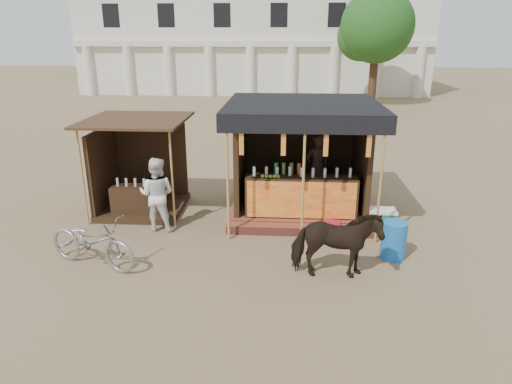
{
  "coord_description": "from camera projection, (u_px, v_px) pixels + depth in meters",
  "views": [
    {
      "loc": [
        0.59,
        -7.61,
        4.29
      ],
      "look_at": [
        0.0,
        1.6,
        1.1
      ],
      "focal_mm": 32.0,
      "sensor_mm": 36.0,
      "label": 1
    }
  ],
  "objects": [
    {
      "name": "tree",
      "position": [
        373.0,
        29.0,
        27.64
      ],
      "size": [
        4.5,
        4.4,
        7.0
      ],
      "color": "#382314",
      "rests_on": "ground"
    },
    {
      "name": "bystander",
      "position": [
        157.0,
        194.0,
        10.36
      ],
      "size": [
        0.89,
        0.72,
        1.71
      ],
      "primitive_type": "imported",
      "rotation": [
        0.0,
        0.0,
        3.05
      ],
      "color": "white",
      "rests_on": "ground"
    },
    {
      "name": "cooler",
      "position": [
        382.0,
        219.0,
        10.63
      ],
      "size": [
        0.64,
        0.44,
        0.46
      ],
      "color": "#176A3E",
      "rests_on": "ground"
    },
    {
      "name": "cow",
      "position": [
        335.0,
        245.0,
        8.3
      ],
      "size": [
        1.6,
        0.74,
        1.35
      ],
      "primitive_type": "imported",
      "rotation": [
        0.0,
        0.0,
        1.58
      ],
      "color": "black",
      "rests_on": "ground"
    },
    {
      "name": "main_stall",
      "position": [
        301.0,
        173.0,
        11.39
      ],
      "size": [
        3.6,
        3.61,
        2.78
      ],
      "color": "#974231",
      "rests_on": "ground"
    },
    {
      "name": "ground",
      "position": [
        251.0,
        274.0,
        8.62
      ],
      "size": [
        120.0,
        120.0,
        0.0
      ],
      "primitive_type": "plane",
      "color": "#846B4C",
      "rests_on": "ground"
    },
    {
      "name": "motorbike",
      "position": [
        92.0,
        241.0,
        8.78
      ],
      "size": [
        2.11,
        1.33,
        1.04
      ],
      "primitive_type": "imported",
      "rotation": [
        0.0,
        0.0,
        1.22
      ],
      "color": "#919299",
      "rests_on": "ground"
    },
    {
      "name": "blue_barrel",
      "position": [
        394.0,
        240.0,
        9.15
      ],
      "size": [
        0.55,
        0.55,
        0.77
      ],
      "primitive_type": "cylinder",
      "rotation": [
        0.0,
        0.0,
        -0.11
      ],
      "color": "#185FB5",
      "rests_on": "ground"
    },
    {
      "name": "background_building",
      "position": [
        254.0,
        39.0,
        35.69
      ],
      "size": [
        26.0,
        7.45,
        8.18
      ],
      "color": "silver",
      "rests_on": "ground"
    },
    {
      "name": "red_crate",
      "position": [
        331.0,
        228.0,
        10.36
      ],
      "size": [
        0.43,
        0.42,
        0.27
      ],
      "primitive_type": "cube",
      "rotation": [
        0.0,
        0.0,
        -0.13
      ],
      "color": "#A31B2F",
      "rests_on": "ground"
    },
    {
      "name": "secondary_stall",
      "position": [
        136.0,
        178.0,
        11.59
      ],
      "size": [
        2.4,
        2.4,
        2.38
      ],
      "color": "#342313",
      "rests_on": "ground"
    }
  ]
}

